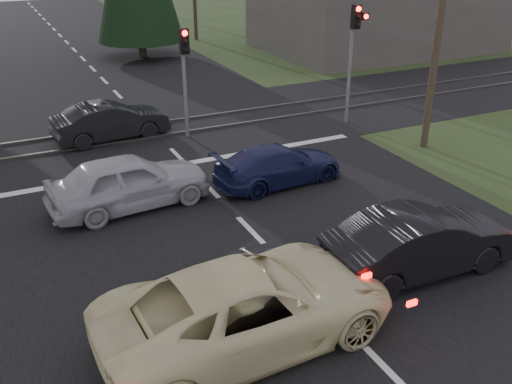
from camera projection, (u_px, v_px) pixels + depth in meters
ground at (307, 288)px, 12.81m from camera, size 120.00×120.00×0.00m
road at (169, 147)px, 20.96m from camera, size 14.00×100.00×0.01m
rail_corridor at (153, 131)px, 22.59m from camera, size 120.00×8.00×0.01m
stop_line at (185, 164)px, 19.49m from camera, size 13.00×0.35×0.00m
rail_near at (159, 136)px, 21.92m from camera, size 120.00×0.12×0.10m
rail_far at (148, 124)px, 23.22m from camera, size 120.00×0.12×0.10m
traffic_signal_right at (354, 41)px, 22.10m from camera, size 0.68×0.48×4.70m
traffic_signal_center at (185, 65)px, 20.72m from camera, size 0.32×0.48×4.10m
utility_pole_near at (441, 14)px, 19.04m from camera, size 1.80×0.26×9.00m
building_right at (376, 17)px, 36.99m from camera, size 14.00×10.00×4.00m
cream_coupe at (248, 305)px, 10.89m from camera, size 6.02×3.02×1.64m
dark_hatchback at (421, 242)px, 13.15m from camera, size 4.71×1.74×1.54m
silver_car at (129, 182)px, 16.21m from camera, size 4.76×2.26×1.57m
blue_sedan at (278, 165)px, 17.81m from camera, size 4.32×2.02×1.22m
dark_car_far at (111, 121)px, 21.45m from camera, size 4.40×1.90×1.41m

